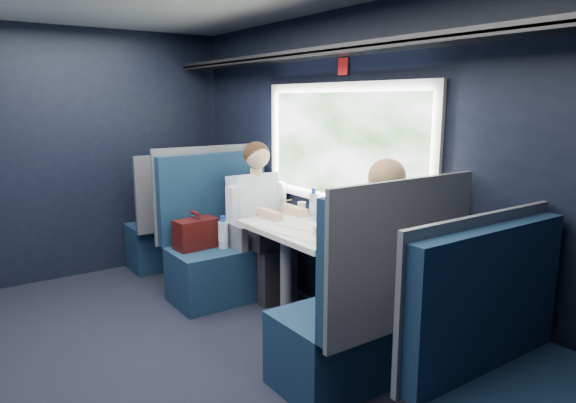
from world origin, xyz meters
TOP-DOWN VIEW (x-y plane):
  - ground at (0.00, 0.00)m, footprint 2.80×4.20m
  - room_shell at (0.02, 0.00)m, footprint 3.00×4.40m
  - table at (1.03, 0.00)m, footprint 0.62×1.00m
  - seat_bay_near at (0.84, 0.87)m, footprint 1.04×0.62m
  - seat_bay_far at (0.85, -0.87)m, footprint 1.04×0.62m
  - seat_row_front at (0.85, 1.80)m, footprint 1.04×0.51m
  - seat_row_back at (0.85, -1.80)m, footprint 1.04×0.51m
  - man at (1.10, 0.70)m, footprint 0.53×0.56m
  - woman at (1.10, -0.71)m, footprint 0.53×0.56m
  - papers at (1.08, -0.04)m, footprint 0.65×0.86m
  - laptop at (1.38, 0.02)m, footprint 0.31×0.37m
  - bottle_small at (1.31, 0.23)m, footprint 0.07×0.07m
  - cup at (1.32, 0.41)m, footprint 0.07×0.07m

SIDE VIEW (x-z plane):
  - ground at x=0.00m, z-range -0.01..0.00m
  - seat_row_front at x=0.85m, z-range -0.17..0.99m
  - seat_row_back at x=0.85m, z-range -0.17..0.99m
  - seat_bay_far at x=0.85m, z-range -0.22..1.04m
  - seat_bay_near at x=0.84m, z-range -0.21..1.05m
  - table at x=1.03m, z-range 0.29..1.03m
  - man at x=1.10m, z-range 0.06..1.38m
  - woman at x=1.10m, z-range 0.07..1.39m
  - papers at x=1.08m, z-range 0.74..0.75m
  - cup at x=1.32m, z-range 0.74..0.83m
  - laptop at x=1.38m, z-range 0.69..0.92m
  - bottle_small at x=1.31m, z-range 0.73..0.96m
  - room_shell at x=0.02m, z-range 0.28..2.68m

